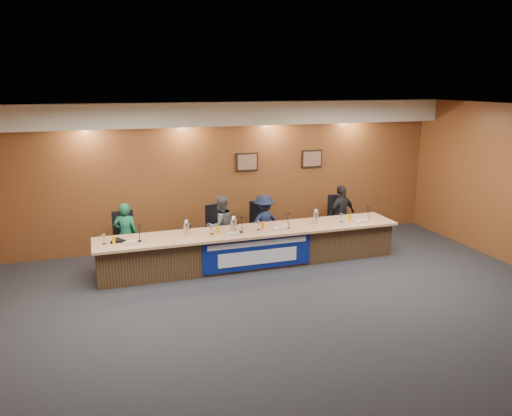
# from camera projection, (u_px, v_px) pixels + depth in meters

# --- Properties ---
(floor) EXTENTS (10.00, 10.00, 0.00)m
(floor) POSITION_uv_depth(u_px,v_px,m) (297.00, 315.00, 7.92)
(floor) COLOR black
(floor) RESTS_ON ground
(ceiling) EXTENTS (10.00, 8.00, 0.04)m
(ceiling) POSITION_uv_depth(u_px,v_px,m) (302.00, 111.00, 7.14)
(ceiling) COLOR silver
(ceiling) RESTS_ON wall_back
(wall_back) EXTENTS (10.00, 0.04, 3.20)m
(wall_back) POSITION_uv_depth(u_px,v_px,m) (230.00, 174.00, 11.22)
(wall_back) COLOR brown
(wall_back) RESTS_ON floor
(soffit) EXTENTS (10.00, 0.50, 0.50)m
(soffit) POSITION_uv_depth(u_px,v_px,m) (232.00, 113.00, 10.66)
(soffit) COLOR beige
(soffit) RESTS_ON wall_back
(dais_body) EXTENTS (6.00, 0.80, 0.70)m
(dais_body) POSITION_uv_depth(u_px,v_px,m) (251.00, 248.00, 10.05)
(dais_body) COLOR #452F1A
(dais_body) RESTS_ON floor
(dais_top) EXTENTS (6.10, 0.95, 0.05)m
(dais_top) POSITION_uv_depth(u_px,v_px,m) (252.00, 231.00, 9.91)
(dais_top) COLOR tan
(dais_top) RESTS_ON dais_body
(banner) EXTENTS (2.20, 0.02, 0.65)m
(banner) POSITION_uv_depth(u_px,v_px,m) (258.00, 253.00, 9.66)
(banner) COLOR navy
(banner) RESTS_ON dais_body
(banner_text_upper) EXTENTS (2.00, 0.01, 0.10)m
(banner_text_upper) POSITION_uv_depth(u_px,v_px,m) (258.00, 244.00, 9.60)
(banner_text_upper) COLOR silver
(banner_text_upper) RESTS_ON banner
(banner_text_lower) EXTENTS (1.60, 0.01, 0.28)m
(banner_text_lower) POSITION_uv_depth(u_px,v_px,m) (258.00, 257.00, 9.67)
(banner_text_lower) COLOR silver
(banner_text_lower) RESTS_ON banner
(wall_photo_left) EXTENTS (0.52, 0.04, 0.42)m
(wall_photo_left) POSITION_uv_depth(u_px,v_px,m) (247.00, 162.00, 11.25)
(wall_photo_left) COLOR black
(wall_photo_left) RESTS_ON wall_back
(wall_photo_right) EXTENTS (0.52, 0.04, 0.42)m
(wall_photo_right) POSITION_uv_depth(u_px,v_px,m) (312.00, 159.00, 11.74)
(wall_photo_right) COLOR black
(wall_photo_right) RESTS_ON wall_back
(panelist_a) EXTENTS (0.55, 0.44, 1.31)m
(panelist_a) POSITION_uv_depth(u_px,v_px,m) (126.00, 235.00, 9.89)
(panelist_a) COLOR #14593C
(panelist_a) RESTS_ON floor
(panelist_b) EXTENTS (0.74, 0.63, 1.33)m
(panelist_b) POSITION_uv_depth(u_px,v_px,m) (221.00, 226.00, 10.47)
(panelist_b) COLOR #4F5155
(panelist_b) RESTS_ON floor
(panelist_c) EXTENTS (0.88, 0.59, 1.27)m
(panelist_c) POSITION_uv_depth(u_px,v_px,m) (264.00, 223.00, 10.77)
(panelist_c) COLOR #121932
(panelist_c) RESTS_ON floor
(panelist_d) EXTENTS (0.86, 0.56, 1.36)m
(panelist_d) POSITION_uv_depth(u_px,v_px,m) (341.00, 215.00, 11.32)
(panelist_d) COLOR black
(panelist_d) RESTS_ON floor
(office_chair_a) EXTENTS (0.53, 0.53, 0.08)m
(office_chair_a) POSITION_uv_depth(u_px,v_px,m) (126.00, 242.00, 10.02)
(office_chair_a) COLOR black
(office_chair_a) RESTS_ON floor
(office_chair_b) EXTENTS (0.60, 0.60, 0.08)m
(office_chair_b) POSITION_uv_depth(u_px,v_px,m) (220.00, 233.00, 10.61)
(office_chair_b) COLOR black
(office_chair_b) RESTS_ON floor
(office_chair_c) EXTENTS (0.50, 0.50, 0.08)m
(office_chair_c) POSITION_uv_depth(u_px,v_px,m) (262.00, 229.00, 10.90)
(office_chair_c) COLOR black
(office_chair_c) RESTS_ON floor
(office_chair_d) EXTENTS (0.56, 0.56, 0.08)m
(office_chair_d) POSITION_uv_depth(u_px,v_px,m) (339.00, 222.00, 11.46)
(office_chair_d) COLOR black
(office_chair_d) RESTS_ON floor
(nameplate_a) EXTENTS (0.24, 0.08, 0.10)m
(nameplate_a) POSITION_uv_depth(u_px,v_px,m) (130.00, 243.00, 8.95)
(nameplate_a) COLOR white
(nameplate_a) RESTS_ON dais_top
(microphone_a) EXTENTS (0.07, 0.07, 0.02)m
(microphone_a) POSITION_uv_depth(u_px,v_px,m) (140.00, 241.00, 9.17)
(microphone_a) COLOR black
(microphone_a) RESTS_ON dais_top
(juice_glass_a) EXTENTS (0.06, 0.06, 0.15)m
(juice_glass_a) POSITION_uv_depth(u_px,v_px,m) (114.00, 240.00, 9.01)
(juice_glass_a) COLOR orange
(juice_glass_a) RESTS_ON dais_top
(water_glass_a) EXTENTS (0.08, 0.08, 0.18)m
(water_glass_a) POSITION_uv_depth(u_px,v_px,m) (104.00, 239.00, 9.01)
(water_glass_a) COLOR silver
(water_glass_a) RESTS_ON dais_top
(nameplate_b) EXTENTS (0.24, 0.08, 0.10)m
(nameplate_b) POSITION_uv_depth(u_px,v_px,m) (233.00, 234.00, 9.50)
(nameplate_b) COLOR white
(nameplate_b) RESTS_ON dais_top
(microphone_b) EXTENTS (0.07, 0.07, 0.02)m
(microphone_b) POSITION_uv_depth(u_px,v_px,m) (241.00, 232.00, 9.73)
(microphone_b) COLOR black
(microphone_b) RESTS_ON dais_top
(juice_glass_b) EXTENTS (0.06, 0.06, 0.15)m
(juice_glass_b) POSITION_uv_depth(u_px,v_px,m) (218.00, 230.00, 9.61)
(juice_glass_b) COLOR orange
(juice_glass_b) RESTS_ON dais_top
(water_glass_b) EXTENTS (0.08, 0.08, 0.18)m
(water_glass_b) POSITION_uv_depth(u_px,v_px,m) (212.00, 230.00, 9.59)
(water_glass_b) COLOR silver
(water_glass_b) RESTS_ON dais_top
(nameplate_c) EXTENTS (0.24, 0.08, 0.10)m
(nameplate_c) POSITION_uv_depth(u_px,v_px,m) (282.00, 228.00, 9.84)
(nameplate_c) COLOR white
(nameplate_c) RESTS_ON dais_top
(microphone_c) EXTENTS (0.07, 0.07, 0.02)m
(microphone_c) POSITION_uv_depth(u_px,v_px,m) (287.00, 228.00, 9.99)
(microphone_c) COLOR black
(microphone_c) RESTS_ON dais_top
(juice_glass_c) EXTENTS (0.06, 0.06, 0.15)m
(juice_glass_c) POSITION_uv_depth(u_px,v_px,m) (263.00, 225.00, 9.94)
(juice_glass_c) COLOR orange
(juice_glass_c) RESTS_ON dais_top
(water_glass_c) EXTENTS (0.08, 0.08, 0.18)m
(water_glass_c) POSITION_uv_depth(u_px,v_px,m) (258.00, 226.00, 9.87)
(water_glass_c) COLOR silver
(water_glass_c) RESTS_ON dais_top
(nameplate_d) EXTENTS (0.24, 0.08, 0.10)m
(nameplate_d) POSITION_uv_depth(u_px,v_px,m) (365.00, 221.00, 10.37)
(nameplate_d) COLOR white
(nameplate_d) RESTS_ON dais_top
(microphone_d) EXTENTS (0.07, 0.07, 0.02)m
(microphone_d) POSITION_uv_depth(u_px,v_px,m) (367.00, 220.00, 10.55)
(microphone_d) COLOR black
(microphone_d) RESTS_ON dais_top
(juice_glass_d) EXTENTS (0.06, 0.06, 0.15)m
(juice_glass_d) POSITION_uv_depth(u_px,v_px,m) (350.00, 218.00, 10.46)
(juice_glass_d) COLOR orange
(juice_glass_d) RESTS_ON dais_top
(water_glass_d) EXTENTS (0.08, 0.08, 0.18)m
(water_glass_d) POSITION_uv_depth(u_px,v_px,m) (341.00, 218.00, 10.43)
(water_glass_d) COLOR silver
(water_glass_d) RESTS_ON dais_top
(carafe_left) EXTENTS (0.11, 0.11, 0.25)m
(carafe_left) POSITION_uv_depth(u_px,v_px,m) (186.00, 229.00, 9.51)
(carafe_left) COLOR silver
(carafe_left) RESTS_ON dais_top
(carafe_mid) EXTENTS (0.12, 0.12, 0.26)m
(carafe_mid) POSITION_uv_depth(u_px,v_px,m) (234.00, 225.00, 9.77)
(carafe_mid) COLOR silver
(carafe_mid) RESTS_ON dais_top
(carafe_right) EXTENTS (0.12, 0.12, 0.26)m
(carafe_right) POSITION_uv_depth(u_px,v_px,m) (316.00, 218.00, 10.30)
(carafe_right) COLOR silver
(carafe_right) RESTS_ON dais_top
(speakerphone) EXTENTS (0.32, 0.32, 0.05)m
(speakerphone) POSITION_uv_depth(u_px,v_px,m) (118.00, 241.00, 9.14)
(speakerphone) COLOR black
(speakerphone) RESTS_ON dais_top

